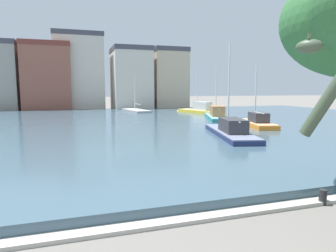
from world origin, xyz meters
TOP-DOWN VIEW (x-y plane):
  - harbor_water at (0.00, 28.33)m, footprint 78.21×43.77m
  - quay_edge_coping at (0.00, 6.20)m, footprint 78.21×0.50m
  - sailboat_orange at (13.86, 22.14)m, footprint 3.28×7.12m
  - sailboat_navy at (8.88, 18.07)m, footprint 4.02×9.67m
  - sailboat_teal at (13.59, 29.49)m, footprint 4.68×9.25m
  - sailboat_yellow at (14.88, 37.88)m, footprint 4.51×8.60m
  - sailboat_grey at (6.86, 43.23)m, footprint 3.34×8.09m
  - mooring_bollard at (5.72, 6.05)m, footprint 0.24×0.24m
  - townhouse_narrow_midrow at (-6.00, 52.82)m, footprint 7.80×5.13m
  - townhouse_end_terrace at (-0.79, 54.14)m, footprint 8.47×5.50m
  - townhouse_tall_gabled at (8.07, 52.29)m, footprint 6.67×8.12m
  - townhouse_corner_house at (15.17, 52.45)m, footprint 6.27×6.48m

SIDE VIEW (x-z plane):
  - quay_edge_coping at x=0.00m, z-range 0.00..0.12m
  - harbor_water at x=0.00m, z-range 0.00..0.42m
  - mooring_bollard at x=5.72m, z-range 0.00..0.50m
  - sailboat_grey at x=6.86m, z-range -2.57..3.30m
  - sailboat_navy at x=8.88m, z-range -2.95..4.07m
  - sailboat_orange at x=13.86m, z-range -2.42..3.55m
  - sailboat_teal at x=13.59m, z-range -2.81..4.03m
  - sailboat_yellow at x=14.88m, z-range -2.83..4.10m
  - townhouse_tall_gabled at x=8.07m, z-range 0.01..11.05m
  - townhouse_corner_house at x=15.17m, z-range 0.01..11.23m
  - townhouse_narrow_midrow at x=-6.00m, z-range 0.01..11.47m
  - townhouse_end_terrace at x=-0.79m, z-range 0.02..13.49m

